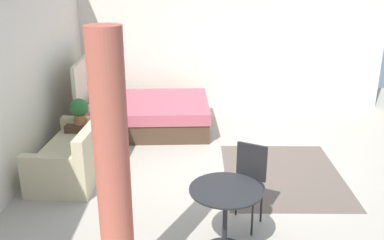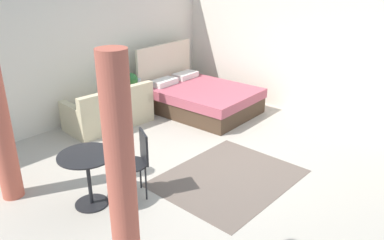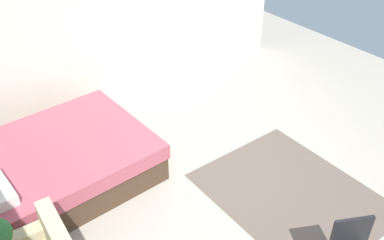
# 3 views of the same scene
# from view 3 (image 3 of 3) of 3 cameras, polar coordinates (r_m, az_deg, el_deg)

# --- Properties ---
(ground_plane) EXTENTS (8.81, 9.20, 0.02)m
(ground_plane) POSITION_cam_3_polar(r_m,az_deg,el_deg) (5.10, 6.49, -10.57)
(ground_plane) COLOR #B2A899
(wall_right) EXTENTS (0.12, 6.20, 2.86)m
(wall_right) POSITION_cam_3_polar(r_m,az_deg,el_deg) (6.38, -10.97, 14.23)
(wall_right) COLOR silver
(wall_right) RESTS_ON ground
(area_rug) EXTENTS (2.05, 1.64, 0.01)m
(area_rug) POSITION_cam_3_polar(r_m,az_deg,el_deg) (5.25, 13.13, -9.56)
(area_rug) COLOR #66564C
(area_rug) RESTS_ON ground
(bed) EXTENTS (1.76, 2.28, 1.32)m
(bed) POSITION_cam_3_polar(r_m,az_deg,el_deg) (5.31, -18.60, -5.87)
(bed) COLOR #473323
(bed) RESTS_ON ground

